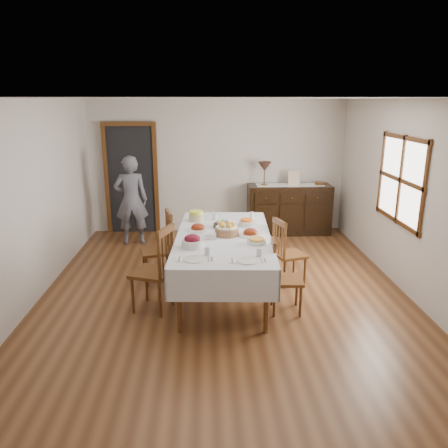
{
  "coord_description": "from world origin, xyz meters",
  "views": [
    {
      "loc": [
        -0.24,
        -5.6,
        2.59
      ],
      "look_at": [
        0.0,
        0.1,
        0.95
      ],
      "focal_mm": 35.0,
      "sensor_mm": 36.0,
      "label": 1
    }
  ],
  "objects_px": {
    "chair_left_near": "(156,268)",
    "table_lamp": "(265,167)",
    "chair_left_far": "(160,247)",
    "dining_table": "(224,242)",
    "sideboard": "(289,209)",
    "chair_right_far": "(287,251)",
    "chair_right_near": "(283,276)",
    "person": "(131,197)"
  },
  "relations": [
    {
      "from": "chair_left_near",
      "to": "table_lamp",
      "type": "bearing_deg",
      "value": 171.38
    },
    {
      "from": "chair_left_near",
      "to": "chair_left_far",
      "type": "relative_size",
      "value": 1.06
    },
    {
      "from": "dining_table",
      "to": "chair_left_far",
      "type": "distance_m",
      "value": 1.05
    },
    {
      "from": "sideboard",
      "to": "chair_right_far",
      "type": "bearing_deg",
      "value": -101.21
    },
    {
      "from": "table_lamp",
      "to": "chair_right_near",
      "type": "bearing_deg",
      "value": -93.32
    },
    {
      "from": "dining_table",
      "to": "chair_right_far",
      "type": "bearing_deg",
      "value": 22.25
    },
    {
      "from": "person",
      "to": "chair_right_near",
      "type": "bearing_deg",
      "value": 121.5
    },
    {
      "from": "dining_table",
      "to": "sideboard",
      "type": "height_order",
      "value": "sideboard"
    },
    {
      "from": "chair_left_near",
      "to": "person",
      "type": "distance_m",
      "value": 2.81
    },
    {
      "from": "chair_left_near",
      "to": "table_lamp",
      "type": "distance_m",
      "value": 3.73
    },
    {
      "from": "chair_right_near",
      "to": "chair_right_far",
      "type": "distance_m",
      "value": 0.89
    },
    {
      "from": "chair_left_far",
      "to": "sideboard",
      "type": "relative_size",
      "value": 0.64
    },
    {
      "from": "chair_right_near",
      "to": "sideboard",
      "type": "xyz_separation_m",
      "value": [
        0.7,
        3.34,
        0.01
      ]
    },
    {
      "from": "chair_left_far",
      "to": "chair_right_far",
      "type": "xyz_separation_m",
      "value": [
        1.82,
        -0.17,
        -0.04
      ]
    },
    {
      "from": "chair_left_far",
      "to": "sideboard",
      "type": "distance_m",
      "value": 3.26
    },
    {
      "from": "dining_table",
      "to": "chair_right_far",
      "type": "relative_size",
      "value": 2.59
    },
    {
      "from": "chair_left_near",
      "to": "chair_left_far",
      "type": "distance_m",
      "value": 0.93
    },
    {
      "from": "chair_right_near",
      "to": "table_lamp",
      "type": "relative_size",
      "value": 2.06
    },
    {
      "from": "chair_right_far",
      "to": "table_lamp",
      "type": "xyz_separation_m",
      "value": [
        -0.02,
        2.44,
        0.84
      ]
    },
    {
      "from": "dining_table",
      "to": "table_lamp",
      "type": "relative_size",
      "value": 5.46
    },
    {
      "from": "table_lamp",
      "to": "person",
      "type": "bearing_deg",
      "value": -168.76
    },
    {
      "from": "person",
      "to": "table_lamp",
      "type": "distance_m",
      "value": 2.58
    },
    {
      "from": "chair_left_near",
      "to": "person",
      "type": "bearing_deg",
      "value": -144.72
    },
    {
      "from": "dining_table",
      "to": "chair_right_far",
      "type": "xyz_separation_m",
      "value": [
        0.92,
        0.32,
        -0.26
      ]
    },
    {
      "from": "chair_right_far",
      "to": "sideboard",
      "type": "height_order",
      "value": "sideboard"
    },
    {
      "from": "person",
      "to": "table_lamp",
      "type": "xyz_separation_m",
      "value": [
        2.49,
        0.49,
        0.46
      ]
    },
    {
      "from": "chair_left_near",
      "to": "chair_right_far",
      "type": "xyz_separation_m",
      "value": [
        1.78,
        0.75,
        -0.07
      ]
    },
    {
      "from": "dining_table",
      "to": "chair_left_near",
      "type": "relative_size",
      "value": 2.28
    },
    {
      "from": "chair_left_far",
      "to": "chair_right_near",
      "type": "bearing_deg",
      "value": 42.97
    },
    {
      "from": "chair_right_far",
      "to": "sideboard",
      "type": "distance_m",
      "value": 2.52
    },
    {
      "from": "sideboard",
      "to": "chair_left_far",
      "type": "bearing_deg",
      "value": -135.17
    },
    {
      "from": "dining_table",
      "to": "sideboard",
      "type": "distance_m",
      "value": 3.14
    },
    {
      "from": "sideboard",
      "to": "table_lamp",
      "type": "bearing_deg",
      "value": -176.98
    },
    {
      "from": "dining_table",
      "to": "person",
      "type": "xyz_separation_m",
      "value": [
        -1.59,
        2.27,
        0.13
      ]
    },
    {
      "from": "table_lamp",
      "to": "chair_left_far",
      "type": "bearing_deg",
      "value": -128.47
    },
    {
      "from": "chair_right_far",
      "to": "sideboard",
      "type": "bearing_deg",
      "value": -28.42
    },
    {
      "from": "chair_left_far",
      "to": "table_lamp",
      "type": "bearing_deg",
      "value": 127.3
    },
    {
      "from": "chair_right_far",
      "to": "sideboard",
      "type": "relative_size",
      "value": 0.6
    },
    {
      "from": "chair_right_far",
      "to": "person",
      "type": "bearing_deg",
      "value": 34.95
    },
    {
      "from": "dining_table",
      "to": "table_lamp",
      "type": "bearing_deg",
      "value": 74.8
    },
    {
      "from": "dining_table",
      "to": "person",
      "type": "distance_m",
      "value": 2.77
    },
    {
      "from": "dining_table",
      "to": "chair_right_near",
      "type": "distance_m",
      "value": 0.93
    }
  ]
}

